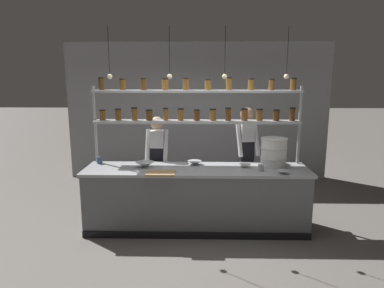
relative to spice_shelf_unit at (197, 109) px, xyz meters
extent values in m
plane|color=slate|center=(0.00, -0.33, -1.75)|extent=(40.00, 40.00, 0.00)
cube|color=#939399|center=(0.00, 2.31, -0.28)|extent=(5.65, 0.12, 2.94)
cube|color=slate|center=(0.00, -0.33, -1.31)|extent=(3.19, 0.72, 0.88)
cube|color=#ADAFB5|center=(0.00, -0.33, -0.85)|extent=(3.25, 0.76, 0.04)
cube|color=black|center=(0.00, -0.70, -1.70)|extent=(3.19, 0.03, 0.10)
cylinder|color=#ADAFB5|center=(-1.55, 0.00, -0.70)|extent=(0.04, 0.04, 2.09)
cylinder|color=#ADAFB5|center=(1.54, 0.00, -0.70)|extent=(0.04, 0.04, 2.09)
cube|color=#ADAFB5|center=(0.00, 0.00, -0.19)|extent=(3.09, 0.28, 0.04)
cylinder|color=brown|center=(-1.43, 0.00, -0.10)|extent=(0.09, 0.09, 0.14)
cylinder|color=black|center=(-1.43, 0.00, -0.02)|extent=(0.09, 0.09, 0.02)
cylinder|color=brown|center=(-1.19, 0.00, -0.10)|extent=(0.09, 0.09, 0.16)
cylinder|color=black|center=(-1.19, 0.00, -0.01)|extent=(0.10, 0.10, 0.02)
cylinder|color=brown|center=(-0.94, 0.00, -0.08)|extent=(0.09, 0.09, 0.18)
cylinder|color=black|center=(-0.94, 0.00, 0.01)|extent=(0.09, 0.09, 0.02)
cylinder|color=#513314|center=(-0.72, 0.00, -0.10)|extent=(0.10, 0.10, 0.14)
cylinder|color=black|center=(-0.72, 0.00, -0.02)|extent=(0.10, 0.10, 0.02)
cylinder|color=brown|center=(-0.47, 0.00, -0.09)|extent=(0.08, 0.08, 0.17)
cylinder|color=black|center=(-0.47, 0.00, 0.01)|extent=(0.08, 0.08, 0.02)
cylinder|color=brown|center=(-0.25, 0.00, -0.09)|extent=(0.09, 0.09, 0.16)
cylinder|color=black|center=(-0.25, 0.00, 0.00)|extent=(0.09, 0.09, 0.02)
cylinder|color=#513314|center=(0.00, 0.00, -0.10)|extent=(0.09, 0.09, 0.15)
cylinder|color=black|center=(0.00, 0.00, -0.02)|extent=(0.09, 0.09, 0.02)
cylinder|color=brown|center=(0.24, 0.00, -0.09)|extent=(0.10, 0.10, 0.16)
cylinder|color=black|center=(0.24, 0.00, -0.01)|extent=(0.10, 0.10, 0.02)
cylinder|color=#513314|center=(0.47, 0.00, -0.09)|extent=(0.09, 0.09, 0.18)
cylinder|color=black|center=(0.47, 0.00, 0.01)|extent=(0.09, 0.09, 0.02)
cylinder|color=brown|center=(0.71, 0.00, -0.09)|extent=(0.10, 0.10, 0.17)
cylinder|color=black|center=(0.71, 0.00, 0.00)|extent=(0.10, 0.10, 0.02)
cylinder|color=brown|center=(0.94, 0.00, -0.09)|extent=(0.09, 0.09, 0.16)
cylinder|color=black|center=(0.94, 0.00, 0.00)|extent=(0.09, 0.09, 0.02)
cylinder|color=#513314|center=(1.19, 0.00, -0.10)|extent=(0.10, 0.10, 0.15)
cylinder|color=black|center=(1.19, 0.00, -0.01)|extent=(0.10, 0.10, 0.02)
cylinder|color=#513314|center=(1.42, 0.00, -0.08)|extent=(0.09, 0.09, 0.18)
cylinder|color=black|center=(1.42, 0.00, 0.02)|extent=(0.09, 0.09, 0.02)
cube|color=#ADAFB5|center=(0.00, 0.00, 0.26)|extent=(3.09, 0.28, 0.04)
cylinder|color=#513314|center=(-1.42, 0.00, 0.36)|extent=(0.08, 0.08, 0.17)
cylinder|color=black|center=(-1.42, 0.00, 0.46)|extent=(0.08, 0.08, 0.02)
cylinder|color=brown|center=(-1.11, 0.00, 0.36)|extent=(0.09, 0.09, 0.15)
cylinder|color=black|center=(-1.11, 0.00, 0.44)|extent=(0.09, 0.09, 0.02)
cylinder|color=#513314|center=(-0.79, 0.00, 0.36)|extent=(0.09, 0.09, 0.15)
cylinder|color=black|center=(-0.79, 0.00, 0.45)|extent=(0.09, 0.09, 0.02)
cylinder|color=brown|center=(-0.47, 0.00, 0.36)|extent=(0.10, 0.10, 0.15)
cylinder|color=black|center=(-0.47, 0.00, 0.44)|extent=(0.10, 0.10, 0.02)
cylinder|color=brown|center=(-0.17, 0.00, 0.36)|extent=(0.09, 0.09, 0.16)
cylinder|color=black|center=(-0.17, 0.00, 0.45)|extent=(0.09, 0.09, 0.02)
cylinder|color=brown|center=(0.16, 0.00, 0.35)|extent=(0.09, 0.09, 0.14)
cylinder|color=black|center=(0.16, 0.00, 0.43)|extent=(0.09, 0.09, 0.02)
cylinder|color=brown|center=(0.47, 0.00, 0.36)|extent=(0.09, 0.09, 0.17)
cylinder|color=black|center=(0.47, 0.00, 0.46)|extent=(0.09, 0.09, 0.02)
cylinder|color=brown|center=(0.79, 0.00, 0.36)|extent=(0.09, 0.09, 0.15)
cylinder|color=black|center=(0.79, 0.00, 0.44)|extent=(0.09, 0.09, 0.02)
cylinder|color=brown|center=(1.10, 0.00, 0.35)|extent=(0.08, 0.08, 0.15)
cylinder|color=black|center=(1.10, 0.00, 0.44)|extent=(0.09, 0.09, 0.02)
cylinder|color=brown|center=(1.41, 0.00, 0.36)|extent=(0.09, 0.09, 0.16)
cylinder|color=black|center=(1.41, 0.00, 0.45)|extent=(0.09, 0.09, 0.02)
cylinder|color=black|center=(-0.72, 0.26, -1.36)|extent=(0.11, 0.11, 0.77)
cylinder|color=black|center=(-0.56, 0.25, -1.36)|extent=(0.11, 0.11, 0.77)
cube|color=black|center=(-0.64, 0.26, -0.81)|extent=(0.23, 0.18, 0.33)
cube|color=white|center=(-0.64, 0.26, -0.51)|extent=(0.23, 0.19, 0.27)
sphere|color=tan|center=(-0.64, 0.26, -0.25)|extent=(0.20, 0.20, 0.20)
cylinder|color=white|center=(-0.79, 0.20, -0.60)|extent=(0.08, 0.24, 0.51)
cylinder|color=white|center=(-0.50, 0.19, -0.60)|extent=(0.08, 0.24, 0.51)
cylinder|color=black|center=(0.72, 0.29, -1.33)|extent=(0.11, 0.11, 0.84)
cylinder|color=black|center=(0.87, 0.33, -1.33)|extent=(0.11, 0.11, 0.84)
cube|color=black|center=(0.79, 0.31, -0.73)|extent=(0.26, 0.22, 0.36)
cube|color=white|center=(0.79, 0.31, -0.40)|extent=(0.26, 0.23, 0.30)
sphere|color=#A37A5B|center=(0.79, 0.31, -0.12)|extent=(0.22, 0.22, 0.22)
cylinder|color=white|center=(0.67, 0.21, -0.50)|extent=(0.13, 0.27, 0.55)
cylinder|color=white|center=(0.95, 0.28, -0.50)|extent=(0.13, 0.27, 0.55)
cylinder|color=white|center=(1.13, -0.21, -0.76)|extent=(0.37, 0.37, 0.13)
cylinder|color=silver|center=(1.13, -0.21, -0.69)|extent=(0.39, 0.39, 0.01)
cylinder|color=white|center=(1.13, -0.21, -0.62)|extent=(0.37, 0.37, 0.13)
cylinder|color=silver|center=(1.13, -0.21, -0.55)|extent=(0.39, 0.39, 0.01)
cylinder|color=white|center=(1.13, -0.21, -0.48)|extent=(0.37, 0.37, 0.13)
cylinder|color=silver|center=(1.13, -0.21, -0.41)|extent=(0.39, 0.39, 0.01)
cube|color=#A88456|center=(-0.48, -0.64, -0.82)|extent=(0.40, 0.26, 0.02)
cylinder|color=#B2B7BC|center=(1.18, -0.59, -0.82)|extent=(0.08, 0.08, 0.01)
cone|color=#B2B7BC|center=(1.18, -0.59, -0.81)|extent=(0.17, 0.17, 0.05)
cylinder|color=silver|center=(0.71, -0.26, -0.82)|extent=(0.08, 0.08, 0.01)
cone|color=silver|center=(0.71, -0.26, -0.80)|extent=(0.18, 0.18, 0.05)
cylinder|color=#B2B7BC|center=(-0.03, -0.13, -0.82)|extent=(0.10, 0.10, 0.01)
cone|color=#B2B7BC|center=(-0.03, -0.13, -0.80)|extent=(0.22, 0.22, 0.06)
cylinder|color=silver|center=(-0.76, -0.27, -0.82)|extent=(0.12, 0.12, 0.01)
cone|color=silver|center=(-0.76, -0.27, -0.79)|extent=(0.27, 0.27, 0.07)
cylinder|color=#334C70|center=(-1.48, -0.09, -0.78)|extent=(0.08, 0.08, 0.11)
cylinder|color=#B2B7BC|center=(0.91, -0.46, -0.78)|extent=(0.08, 0.08, 0.10)
cylinder|color=black|center=(-1.20, -0.33, 0.81)|extent=(0.01, 0.01, 0.66)
sphere|color=#F9E5B2|center=(-1.20, -0.33, 0.48)|extent=(0.07, 0.07, 0.07)
cylinder|color=black|center=(-0.37, -0.33, 0.81)|extent=(0.01, 0.01, 0.66)
sphere|color=#F9E5B2|center=(-0.37, -0.33, 0.48)|extent=(0.07, 0.07, 0.07)
cylinder|color=black|center=(0.38, -0.33, 0.81)|extent=(0.01, 0.01, 0.66)
sphere|color=#F9E5B2|center=(0.38, -0.33, 0.48)|extent=(0.07, 0.07, 0.07)
cylinder|color=black|center=(1.23, -0.33, 0.81)|extent=(0.01, 0.01, 0.66)
sphere|color=#F9E5B2|center=(1.23, -0.33, 0.48)|extent=(0.07, 0.07, 0.07)
camera|label=1|loc=(0.04, -5.12, 0.48)|focal=32.00mm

